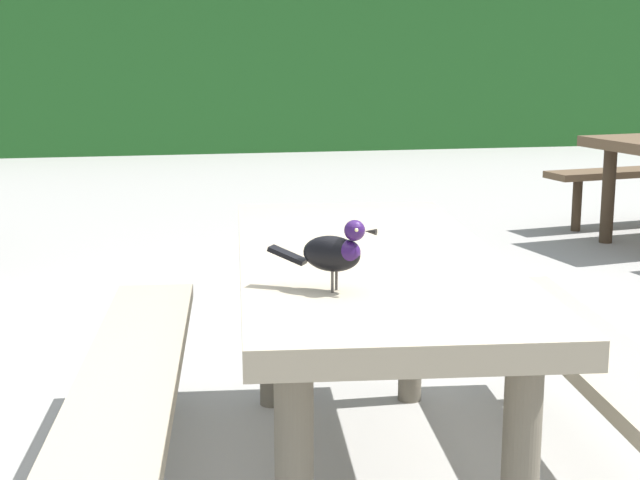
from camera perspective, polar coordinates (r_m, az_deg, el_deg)
The scene contains 3 objects.
hedge_wall at distance 12.72m, azimuth -7.97°, elevation 10.45°, with size 28.00×1.35×2.23m, color #235B23.
picnic_table_foreground at distance 2.86m, azimuth 2.88°, elevation -4.36°, with size 1.85×1.88×0.74m.
bird_grackle at distance 2.34m, azimuth 0.94°, elevation -0.67°, with size 0.25×0.18×0.18m.
Camera 1 is at (-0.72, -2.38, 1.34)m, focal length 53.22 mm.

